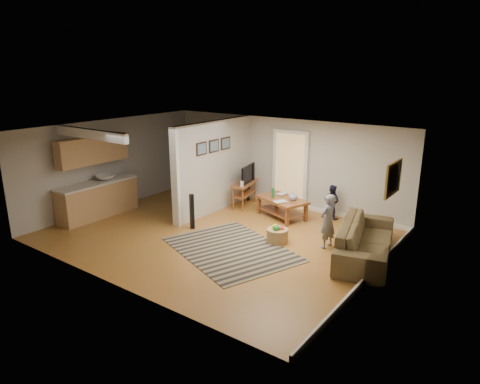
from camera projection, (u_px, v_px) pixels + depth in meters
name	position (u px, v px, depth m)	size (l,w,h in m)	color
ground	(217.00, 235.00, 10.23)	(7.50, 7.50, 0.00)	#8C5F23
room_shell	(194.00, 166.00, 10.75)	(7.54, 6.02, 2.52)	#A5A39E
area_rug	(231.00, 249.00, 9.41)	(2.84, 2.08, 0.01)	black
sofa	(364.00, 257.00, 9.06)	(2.58, 1.01, 0.75)	#4A4425
coffee_table	(283.00, 203.00, 11.31)	(1.54, 1.20, 0.80)	brown
tv_console	(245.00, 185.00, 12.17)	(0.67, 1.18, 0.96)	brown
speaker_left	(192.00, 211.00, 10.52)	(0.09, 0.09, 0.89)	black
speaker_right	(247.00, 184.00, 12.75)	(0.10, 0.10, 1.00)	black
toy_basket	(277.00, 235.00, 9.76)	(0.49, 0.49, 0.44)	olive
child	(326.00, 247.00, 9.54)	(0.45, 0.29, 1.23)	slate
toddler	(331.00, 218.00, 11.36)	(0.45, 0.35, 0.92)	#1B1C38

